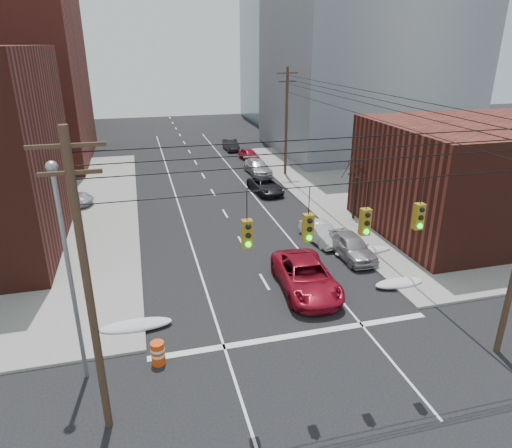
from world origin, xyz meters
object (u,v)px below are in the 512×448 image
lot_car_b (63,198)px  construction_barrel (158,353)px  parked_car_c (266,186)px  parked_car_f (231,145)px  red_pickup (306,276)px  parked_car_b (321,233)px  lot_car_a (7,250)px  parked_car_a (351,246)px  parked_car_d (258,167)px  parked_car_e (249,155)px

lot_car_b → construction_barrel: lot_car_b is taller
parked_car_c → lot_car_b: lot_car_b is taller
parked_car_f → lot_car_b: 26.10m
red_pickup → construction_barrel: size_ratio=5.80×
parked_car_b → lot_car_b: lot_car_b is taller
parked_car_b → lot_car_b: (-18.50, 12.41, 0.16)m
lot_car_a → parked_car_a: bearing=-83.3°
parked_car_b → construction_barrel: 15.97m
lot_car_a → parked_car_d: bearing=-32.2°
parked_car_d → parked_car_e: parked_car_d is taller
parked_car_a → parked_car_e: parked_car_a is taller
lot_car_a → construction_barrel: 15.22m
parked_car_e → lot_car_a: bearing=-141.2°
parked_car_b → parked_car_e: size_ratio=1.02×
red_pickup → lot_car_b: (-15.05, 18.59, -0.03)m
lot_car_b → construction_barrel: 23.91m
parked_car_f → parked_car_d: bearing=-89.2°
parked_car_f → parked_car_b: bearing=-90.9°
red_pickup → construction_barrel: bearing=-149.0°
parked_car_c → red_pickup: bearing=-105.2°
red_pickup → parked_car_b: 7.08m
parked_car_d → parked_car_f: (-0.39, 12.23, -0.03)m
parked_car_f → parked_car_c: bearing=-92.9°
parked_car_a → parked_car_c: size_ratio=0.94×
red_pickup → lot_car_a: (-17.17, 8.10, 0.01)m
parked_car_a → parked_car_b: 3.03m
parked_car_e → parked_car_d: bearing=-103.3°
parked_car_d → lot_car_b: lot_car_b is taller
parked_car_f → lot_car_b: bearing=-136.0°
parked_car_b → parked_car_c: (-0.66, 11.96, 0.01)m
lot_car_a → lot_car_b: bearing=7.8°
parked_car_b → parked_car_d: 18.64m
parked_car_c → parked_car_a: bearing=-90.3°
parked_car_d → lot_car_a: lot_car_a is taller
parked_car_c → construction_barrel: parked_car_c is taller
parked_car_c → lot_car_b: 17.85m
parked_car_c → parked_car_b: bearing=-93.3°
parked_car_f → red_pickup: bearing=-96.3°
parked_car_c → parked_car_d: bearing=74.9°
parked_car_f → lot_car_a: (-20.59, -28.93, 0.18)m
parked_car_a → lot_car_a: bearing=165.2°
parked_car_c → parked_car_d: (1.01, 6.67, 0.05)m
parked_car_c → parked_car_d: 6.75m
parked_car_e → lot_car_a: size_ratio=0.90×
parked_car_d → construction_barrel: (-12.31, -29.22, -0.18)m
parked_car_b → parked_car_c: size_ratio=0.84×
parked_car_d → parked_car_e: (0.59, 6.13, -0.05)m
parked_car_b → parked_car_f: (-0.04, 30.86, 0.03)m
parked_car_f → lot_car_b: lot_car_b is taller
parked_car_d → parked_car_f: bearing=88.8°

